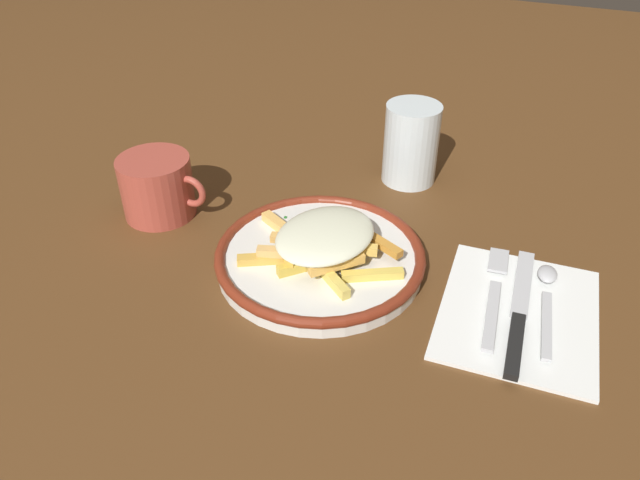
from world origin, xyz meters
The scene contains 9 objects.
ground_plane centered at (0.00, 0.00, 0.00)m, with size 2.60×2.60×0.00m, color #553419.
plate centered at (0.00, 0.00, 0.01)m, with size 0.25×0.25×0.03m.
fries_heap centered at (0.00, 0.00, 0.04)m, with size 0.20×0.15×0.04m.
napkin centered at (0.23, 0.00, 0.00)m, with size 0.16×0.20×0.01m, color white.
fork centered at (0.20, 0.01, 0.01)m, with size 0.03×0.18×0.01m.
knife centered at (0.23, -0.02, 0.01)m, with size 0.02×0.21×0.01m.
spoon centered at (0.26, 0.03, 0.01)m, with size 0.03×0.15×0.01m.
water_glass centered at (0.04, 0.24, 0.06)m, with size 0.08×0.08×0.12m, color silver.
coffee_mug centered at (-0.24, 0.03, 0.04)m, with size 0.12×0.09×0.08m.
Camera 1 is at (0.21, -0.54, 0.46)m, focal length 34.38 mm.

